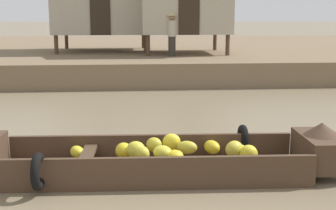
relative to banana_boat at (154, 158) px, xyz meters
The scene contains 5 objects.
ground_plane 5.88m from the banana_boat, 96.77° to the left, with size 300.00×300.00×0.00m, color #7A6B51.
riverbank_strip 18.04m from the banana_boat, 92.20° to the left, with size 160.00×20.00×0.84m, color #756047.
banana_boat is the anchor object (origin of this frame).
stilt_house_left 14.08m from the banana_boat, 96.12° to the left, with size 4.70×4.01×3.86m.
vendor_person 11.01m from the banana_boat, 83.28° to the left, with size 0.44×0.44×1.66m.
Camera 1 is at (0.35, -2.50, 2.41)m, focal length 49.05 mm.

